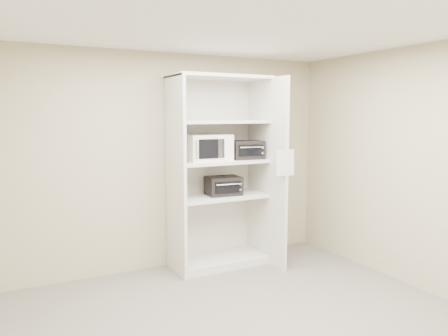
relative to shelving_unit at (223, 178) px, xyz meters
name	(u,v)px	position (x,y,z in m)	size (l,w,h in m)	color
floor	(244,333)	(-0.67, -1.70, -1.13)	(4.50, 4.00, 0.01)	#666059
ceiling	(246,21)	(-0.67, -1.70, 1.57)	(4.50, 4.00, 0.01)	white
wall_back	(165,162)	(-0.67, 0.30, 0.22)	(4.50, 0.02, 2.70)	tan
wall_right	(423,169)	(1.58, -1.70, 0.22)	(0.02, 4.00, 2.70)	tan
shelving_unit	(223,178)	(0.00, 0.00, 0.00)	(1.24, 0.92, 2.42)	beige
microwave	(207,147)	(-0.21, 0.01, 0.40)	(0.54, 0.41, 0.32)	white
toaster_oven_upper	(246,150)	(0.31, -0.05, 0.36)	(0.41, 0.31, 0.24)	black
toaster_oven_lower	(223,186)	(0.00, -0.02, -0.09)	(0.42, 0.32, 0.23)	black
paper_sign	(285,163)	(0.52, -0.63, 0.23)	(0.24, 0.01, 0.31)	white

